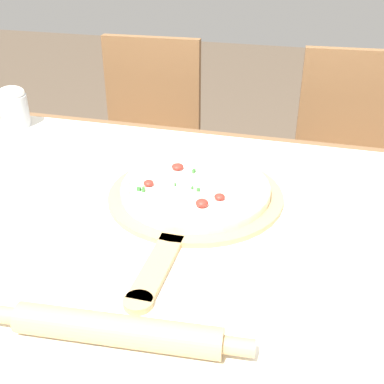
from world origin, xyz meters
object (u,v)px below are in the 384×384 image
(chair_left, at_px, (148,139))
(flour_cup, at_px, (13,106))
(pizza_peel, at_px, (193,199))
(rolling_pin, at_px, (117,330))
(chair_right, at_px, (348,161))
(pizza, at_px, (195,188))

(chair_left, height_order, flour_cup, chair_left)
(pizza_peel, height_order, chair_left, chair_left)
(rolling_pin, bearing_deg, chair_right, 72.73)
(pizza_peel, bearing_deg, chair_left, 117.09)
(rolling_pin, bearing_deg, chair_left, 108.26)
(pizza, distance_m, rolling_pin, 0.44)
(pizza_peel, distance_m, chair_left, 0.89)
(pizza, relative_size, chair_left, 0.37)
(pizza, height_order, rolling_pin, same)
(pizza_peel, bearing_deg, chair_right, 64.36)
(pizza, xyz_separation_m, rolling_pin, (-0.00, -0.44, -0.00))
(chair_right, height_order, flour_cup, chair_right)
(chair_left, distance_m, flour_cup, 0.60)
(pizza, height_order, chair_right, chair_right)
(pizza, distance_m, flour_cup, 0.69)
(pizza, xyz_separation_m, flour_cup, (-0.63, 0.27, 0.04))
(rolling_pin, bearing_deg, pizza, 89.91)
(pizza, xyz_separation_m, chair_right, (0.37, 0.75, -0.24))
(rolling_pin, distance_m, chair_left, 1.27)
(flour_cup, bearing_deg, chair_left, 63.40)
(pizza_peel, xyz_separation_m, flour_cup, (-0.63, 0.29, 0.06))
(chair_right, bearing_deg, pizza, -119.98)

